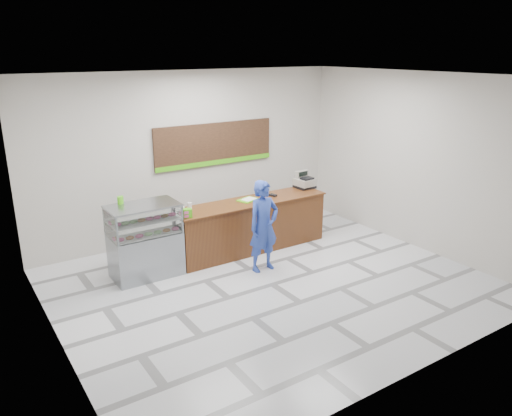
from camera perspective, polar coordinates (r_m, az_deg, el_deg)
floor at (r=8.75m, az=1.90°, el=-8.72°), size 7.00×7.00×0.00m
back_wall at (r=10.64m, az=-7.40°, el=5.96°), size 7.00×0.00×7.00m
ceiling at (r=7.84m, az=2.17°, el=14.81°), size 7.00×7.00×0.00m
sales_counter at (r=10.02m, az=-0.61°, el=-1.99°), size 3.26×0.76×1.03m
display_case at (r=9.03m, az=-12.56°, el=-3.61°), size 1.22×0.72×1.33m
menu_board at (r=10.82m, az=-4.71°, el=7.23°), size 2.80×0.06×0.90m
cash_register at (r=10.81m, az=5.56°, el=3.01°), size 0.40×0.42×0.35m
card_terminal at (r=10.17m, az=1.94°, el=1.47°), size 0.12×0.17×0.04m
serving_tray at (r=9.89m, az=-0.92°, el=0.96°), size 0.46×0.39×0.02m
napkin_box at (r=9.21m, az=-8.74°, el=-0.22°), size 0.16×0.16×0.12m
straw_cup at (r=9.42m, az=-7.60°, el=0.25°), size 0.08×0.08×0.12m
promo_box at (r=8.95m, az=-7.94°, el=-0.59°), size 0.20×0.16×0.16m
donut_decal at (r=9.82m, az=0.17°, el=0.78°), size 0.17×0.17×0.00m
green_cup_left at (r=8.94m, az=-15.30°, el=0.85°), size 0.09×0.09×0.13m
green_cup_right at (r=8.97m, az=-15.17°, el=0.91°), size 0.09×0.09×0.13m
customer at (r=9.00m, az=0.88°, el=-2.09°), size 0.63×0.43×1.69m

